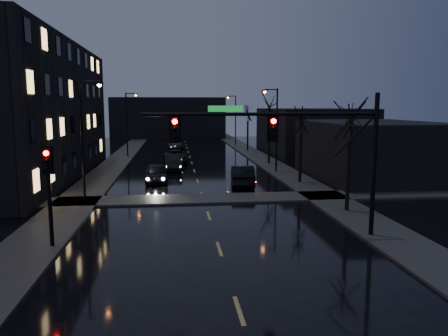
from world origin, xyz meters
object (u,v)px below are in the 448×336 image
object	(u,v)px
oncoming_car_c	(176,157)
oncoming_car_d	(175,144)
lead_car	(242,176)
oncoming_car_b	(173,162)
oncoming_car_a	(156,173)

from	to	relation	value
oncoming_car_c	oncoming_car_d	bearing A→B (deg)	86.99
oncoming_car_d	lead_car	distance (m)	31.19
oncoming_car_c	oncoming_car_b	bearing A→B (deg)	-95.44
oncoming_car_b	lead_car	xyz separation A→B (m)	(5.50, -9.37, 0.04)
oncoming_car_d	lead_car	size ratio (longest dim) A/B	1.11
oncoming_car_a	oncoming_car_c	size ratio (longest dim) A/B	0.88
oncoming_car_d	lead_car	xyz separation A→B (m)	(5.26, -30.74, 0.02)
oncoming_car_b	oncoming_car_c	world-z (taller)	oncoming_car_b
oncoming_car_b	oncoming_car_a	bearing A→B (deg)	-101.82
oncoming_car_a	oncoming_car_d	bearing A→B (deg)	84.88
oncoming_car_b	oncoming_car_c	distance (m)	5.58
oncoming_car_a	oncoming_car_c	xyz separation A→B (m)	(1.66, 12.50, -0.06)
lead_car	oncoming_car_b	bearing A→B (deg)	-53.71
oncoming_car_d	lead_car	bearing A→B (deg)	-83.26
oncoming_car_d	oncoming_car_a	bearing A→B (deg)	-96.33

